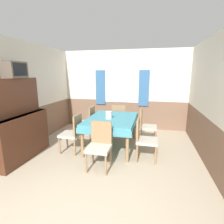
{
  "coord_description": "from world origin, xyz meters",
  "views": [
    {
      "loc": [
        0.94,
        -1.62,
        1.84
      ],
      "look_at": [
        -0.01,
        2.48,
        0.91
      ],
      "focal_mm": 28.0,
      "sensor_mm": 36.0,
      "label": 1
    }
  ],
  "objects": [
    {
      "name": "wall_right",
      "position": [
        2.08,
        2.09,
        1.3
      ],
      "size": [
        0.05,
        4.59,
        2.6
      ],
      "color": "silver",
      "rests_on": "ground_plane"
    },
    {
      "name": "wall_back",
      "position": [
        -0.0,
        4.21,
        1.3
      ],
      "size": [
        4.52,
        0.1,
        2.6
      ],
      "color": "silver",
      "rests_on": "ground_plane"
    },
    {
      "name": "chair_head_window",
      "position": [
        -0.02,
        3.51,
        0.49
      ],
      "size": [
        0.44,
        0.44,
        0.92
      ],
      "color": "#93704C",
      "rests_on": "ground_plane"
    },
    {
      "name": "dining_table",
      "position": [
        -0.02,
        2.48,
        0.66
      ],
      "size": [
        1.19,
        1.62,
        0.76
      ],
      "color": "teal",
      "rests_on": "ground_plane"
    },
    {
      "name": "vase",
      "position": [
        -0.07,
        2.38,
        0.85
      ],
      "size": [
        0.15,
        0.15,
        0.18
      ],
      "color": "silver",
      "rests_on": "dining_table"
    },
    {
      "name": "chair_head_near",
      "position": [
        -0.02,
        1.44,
        0.49
      ],
      "size": [
        0.44,
        0.44,
        0.92
      ],
      "rotation": [
        0.0,
        0.0,
        3.14
      ],
      "color": "#93704C",
      "rests_on": "ground_plane"
    },
    {
      "name": "chair_left_near",
      "position": [
        -0.84,
        1.98,
        0.49
      ],
      "size": [
        0.44,
        0.44,
        0.92
      ],
      "rotation": [
        0.0,
        0.0,
        1.57
      ],
      "color": "#93704C",
      "rests_on": "ground_plane"
    },
    {
      "name": "chair_right_far",
      "position": [
        0.81,
        2.97,
        0.49
      ],
      "size": [
        0.44,
        0.44,
        0.92
      ],
      "rotation": [
        0.0,
        0.0,
        4.71
      ],
      "color": "#93704C",
      "rests_on": "ground_plane"
    },
    {
      "name": "sideboard",
      "position": [
        -1.83,
        1.43,
        0.74
      ],
      "size": [
        0.46,
        1.42,
        1.75
      ],
      "color": "#4C2819",
      "rests_on": "ground_plane"
    },
    {
      "name": "tv",
      "position": [
        -1.82,
        1.5,
        1.91
      ],
      "size": [
        0.29,
        0.46,
        0.33
      ],
      "color": "#51473D",
      "rests_on": "sideboard"
    },
    {
      "name": "chair_left_far",
      "position": [
        -0.84,
        2.97,
        0.49
      ],
      "size": [
        0.44,
        0.44,
        0.92
      ],
      "rotation": [
        0.0,
        0.0,
        1.57
      ],
      "color": "#93704C",
      "rests_on": "ground_plane"
    },
    {
      "name": "chair_right_near",
      "position": [
        0.81,
        1.98,
        0.49
      ],
      "size": [
        0.44,
        0.44,
        0.92
      ],
      "rotation": [
        0.0,
        0.0,
        4.71
      ],
      "color": "#93704C",
      "rests_on": "ground_plane"
    },
    {
      "name": "wall_left",
      "position": [
        -2.08,
        2.09,
        1.3
      ],
      "size": [
        0.05,
        4.59,
        2.6
      ],
      "color": "silver",
      "rests_on": "ground_plane"
    }
  ]
}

